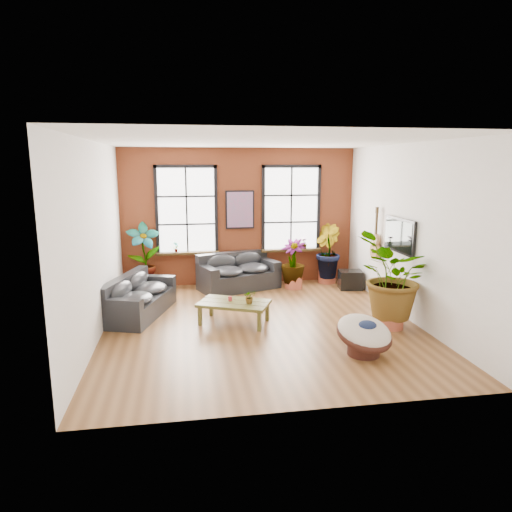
{
  "coord_description": "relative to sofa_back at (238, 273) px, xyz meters",
  "views": [
    {
      "loc": [
        -1.45,
        -8.4,
        3.08
      ],
      "look_at": [
        0.0,
        0.6,
        1.25
      ],
      "focal_mm": 32.0,
      "sensor_mm": 36.0,
      "label": 1
    }
  ],
  "objects": [
    {
      "name": "room",
      "position": [
        0.12,
        -2.57,
        1.34
      ],
      "size": [
        6.04,
        6.54,
        3.54
      ],
      "color": "brown",
      "rests_on": "ground"
    },
    {
      "name": "sofa_back",
      "position": [
        0.0,
        0.0,
        0.0
      ],
      "size": [
        2.16,
        1.57,
        0.89
      ],
      "rotation": [
        0.0,
        0.0,
        0.36
      ],
      "color": "black",
      "rests_on": "ground"
    },
    {
      "name": "sofa_left",
      "position": [
        -2.31,
        -1.72,
        -0.03
      ],
      "size": [
        1.46,
        2.24,
        0.82
      ],
      "rotation": [
        0.0,
        0.0,
        1.26
      ],
      "color": "black",
      "rests_on": "ground"
    },
    {
      "name": "coffee_table",
      "position": [
        -0.39,
        -2.55,
        -0.02
      ],
      "size": [
        1.55,
        1.26,
        0.52
      ],
      "rotation": [
        0.0,
        0.0,
        -0.43
      ],
      "color": "#454419",
      "rests_on": "ground"
    },
    {
      "name": "papasan_chair",
      "position": [
        1.55,
        -4.42,
        -0.05
      ],
      "size": [
        1.18,
        1.18,
        0.69
      ],
      "rotation": [
        0.0,
        0.0,
        0.34
      ],
      "color": "#3B1C15",
      "rests_on": "ground"
    },
    {
      "name": "poster",
      "position": [
        0.12,
        0.47,
        1.55
      ],
      "size": [
        0.74,
        0.06,
        0.98
      ],
      "color": "black",
      "rests_on": "room"
    },
    {
      "name": "tv_wall_unit",
      "position": [
        3.06,
        -2.12,
        1.14
      ],
      "size": [
        0.13,
        1.86,
        1.2
      ],
      "color": "black",
      "rests_on": "room"
    },
    {
      "name": "media_box",
      "position": [
        2.79,
        -0.5,
        -0.17
      ],
      "size": [
        0.63,
        0.55,
        0.47
      ],
      "rotation": [
        0.0,
        0.0,
        -0.15
      ],
      "color": "black",
      "rests_on": "ground"
    },
    {
      "name": "pot_back_left",
      "position": [
        -2.31,
        0.24,
        -0.22
      ],
      "size": [
        0.53,
        0.53,
        0.37
      ],
      "rotation": [
        0.0,
        0.0,
        -0.05
      ],
      "color": "#B2523A",
      "rests_on": "ground"
    },
    {
      "name": "pot_back_right",
      "position": [
        2.41,
        0.19,
        -0.24
      ],
      "size": [
        0.52,
        0.52,
        0.33
      ],
      "rotation": [
        0.0,
        0.0,
        0.15
      ],
      "color": "#B2523A",
      "rests_on": "ground"
    },
    {
      "name": "pot_right_wall",
      "position": [
        2.55,
        -3.29,
        -0.22
      ],
      "size": [
        0.57,
        0.57,
        0.36
      ],
      "rotation": [
        0.0,
        0.0,
        -0.18
      ],
      "color": "#B2523A",
      "rests_on": "ground"
    },
    {
      "name": "pot_mid",
      "position": [
        1.4,
        -0.21,
        -0.25
      ],
      "size": [
        0.57,
        0.57,
        0.32
      ],
      "rotation": [
        0.0,
        0.0,
        0.42
      ],
      "color": "#B2523A",
      "rests_on": "ground"
    },
    {
      "name": "floor_plant_back_left",
      "position": [
        -2.3,
        0.24,
        0.52
      ],
      "size": [
        0.9,
        0.68,
        1.55
      ],
      "primitive_type": "imported",
      "rotation": [
        0.0,
        0.0,
        0.17
      ],
      "color": "#2F5D18",
      "rests_on": "ground"
    },
    {
      "name": "floor_plant_back_right",
      "position": [
        2.38,
        0.21,
        0.45
      ],
      "size": [
        0.77,
        0.88,
        1.41
      ],
      "primitive_type": "imported",
      "rotation": [
        0.0,
        0.0,
        1.78
      ],
      "color": "#2F5D18",
      "rests_on": "ground"
    },
    {
      "name": "floor_plant_right_wall",
      "position": [
        2.58,
        -3.27,
        0.59
      ],
      "size": [
        1.94,
        1.98,
        1.67
      ],
      "primitive_type": "imported",
      "rotation": [
        0.0,
        0.0,
        4.08
      ],
      "color": "#2F5D18",
      "rests_on": "ground"
    },
    {
      "name": "floor_plant_mid",
      "position": [
        1.38,
        -0.2,
        0.29
      ],
      "size": [
        0.87,
        0.87,
        1.11
      ],
      "primitive_type": "imported",
      "rotation": [
        0.0,
        0.0,
        5.65
      ],
      "color": "#2F5D18",
      "rests_on": "ground"
    },
    {
      "name": "table_plant",
      "position": [
        -0.1,
        -2.69,
        0.16
      ],
      "size": [
        0.24,
        0.21,
        0.26
      ],
      "primitive_type": "imported",
      "rotation": [
        0.0,
        0.0,
        0.03
      ],
      "color": "#2F5D18",
      "rests_on": "coffee_table"
    },
    {
      "name": "sill_plant_left",
      "position": [
        -1.53,
        0.42,
        0.63
      ],
      "size": [
        0.17,
        0.17,
        0.27
      ],
      "primitive_type": "imported",
      "rotation": [
        0.0,
        0.0,
        0.79
      ],
      "color": "#2F5D18",
      "rests_on": "room"
    },
    {
      "name": "sill_plant_right",
      "position": [
        1.82,
        0.42,
        0.63
      ],
      "size": [
        0.19,
        0.19,
        0.27
      ],
      "primitive_type": "imported",
      "rotation": [
        0.0,
        0.0,
        3.49
      ],
      "color": "#2F5D18",
      "rests_on": "room"
    }
  ]
}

